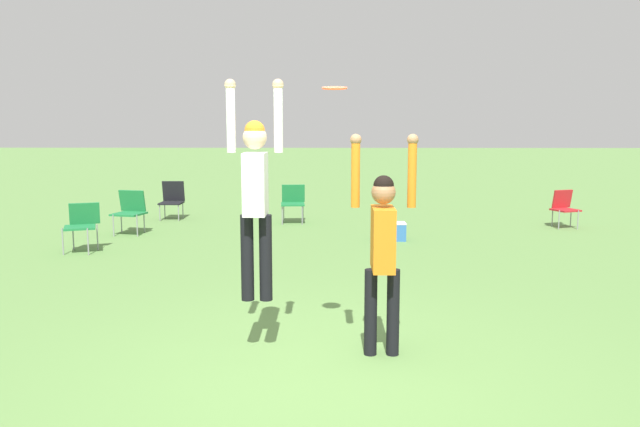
{
  "coord_description": "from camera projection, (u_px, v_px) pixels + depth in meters",
  "views": [
    {
      "loc": [
        0.12,
        -5.26,
        2.12
      ],
      "look_at": [
        0.02,
        0.69,
        1.3
      ],
      "focal_mm": 35.0,
      "sensor_mm": 36.0,
      "label": 1
    }
  ],
  "objects": [
    {
      "name": "ground_plane",
      "position": [
        317.0,
        370.0,
        5.51
      ],
      "size": [
        120.0,
        120.0,
        0.0
      ],
      "primitive_type": "plane",
      "color": "#608C47"
    },
    {
      "name": "person_jumping",
      "position": [
        255.0,
        186.0,
        5.68
      ],
      "size": [
        0.53,
        0.38,
        2.03
      ],
      "rotation": [
        0.0,
        0.0,
        1.57
      ],
      "color": "black",
      "rests_on": "ground_plane"
    },
    {
      "name": "person_defending",
      "position": [
        383.0,
        240.0,
        5.73
      ],
      "size": [
        0.62,
        0.46,
        2.07
      ],
      "rotation": [
        0.0,
        0.0,
        -1.57
      ],
      "color": "black",
      "rests_on": "ground_plane"
    },
    {
      "name": "frisbee",
      "position": [
        334.0,
        88.0,
        5.46
      ],
      "size": [
        0.23,
        0.23,
        0.05
      ],
      "color": "#E04C23"
    },
    {
      "name": "camping_chair_0",
      "position": [
        172.0,
        198.0,
        14.51
      ],
      "size": [
        0.51,
        0.55,
        0.88
      ],
      "rotation": [
        0.0,
        0.0,
        3.15
      ],
      "color": "gray",
      "rests_on": "ground_plane"
    },
    {
      "name": "camping_chair_1",
      "position": [
        130.0,
        209.0,
        12.5
      ],
      "size": [
        0.66,
        0.7,
        0.87
      ],
      "rotation": [
        0.0,
        0.0,
        2.91
      ],
      "color": "gray",
      "rests_on": "ground_plane"
    },
    {
      "name": "camping_chair_2",
      "position": [
        564.0,
        206.0,
        13.29
      ],
      "size": [
        0.6,
        0.65,
        0.79
      ],
      "rotation": [
        0.0,
        0.0,
        3.51
      ],
      "color": "gray",
      "rests_on": "ground_plane"
    },
    {
      "name": "camping_chair_3",
      "position": [
        293.0,
        200.0,
        13.92
      ],
      "size": [
        0.55,
        0.59,
        0.85
      ],
      "rotation": [
        0.0,
        0.0,
        3.22
      ],
      "color": "gray",
      "rests_on": "ground_plane"
    },
    {
      "name": "camping_chair_4",
      "position": [
        82.0,
        222.0,
        10.69
      ],
      "size": [
        0.64,
        0.69,
        0.83
      ],
      "rotation": [
        0.0,
        0.0,
        3.5
      ],
      "color": "gray",
      "rests_on": "ground_plane"
    },
    {
      "name": "cooler_box",
      "position": [
        393.0,
        231.0,
        11.8
      ],
      "size": [
        0.49,
        0.35,
        0.34
      ],
      "color": "#336BB7",
      "rests_on": "ground_plane"
    }
  ]
}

